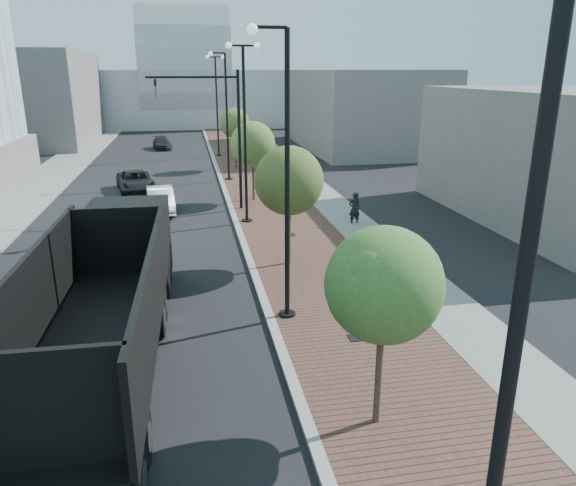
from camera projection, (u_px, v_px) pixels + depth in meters
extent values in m
cube|color=#4C2D23|center=(257.00, 166.00, 46.63)|extent=(7.00, 140.00, 0.12)
cube|color=slate|center=(287.00, 165.00, 47.10)|extent=(2.40, 140.00, 0.13)
cube|color=gray|center=(216.00, 167.00, 46.01)|extent=(0.30, 140.00, 0.14)
cube|color=slate|center=(56.00, 172.00, 43.73)|extent=(4.00, 140.00, 0.12)
cube|color=black|center=(130.00, 243.00, 19.67)|extent=(2.87, 2.97, 2.91)
cube|color=black|center=(136.00, 255.00, 21.37)|extent=(2.70, 0.62, 1.46)
cube|color=black|center=(127.00, 277.00, 18.48)|extent=(2.82, 0.96, 0.56)
cube|color=black|center=(100.00, 357.00, 13.32)|extent=(2.92, 10.37, 0.39)
cube|color=black|center=(98.00, 341.00, 13.18)|extent=(3.03, 10.37, 0.13)
cube|color=black|center=(31.00, 303.00, 12.62)|extent=(0.36, 10.31, 2.24)
cube|color=black|center=(153.00, 295.00, 13.05)|extent=(0.36, 10.31, 2.24)
cube|color=black|center=(43.00, 412.00, 8.57)|extent=(2.80, 0.20, 2.24)
cube|color=black|center=(119.00, 242.00, 17.10)|extent=(2.80, 0.20, 2.24)
cylinder|color=black|center=(97.00, 284.00, 19.32)|extent=(0.36, 1.24, 1.23)
cylinder|color=silver|center=(97.00, 284.00, 19.32)|extent=(0.40, 0.68, 0.67)
cylinder|color=black|center=(164.00, 280.00, 19.68)|extent=(0.36, 1.24, 1.23)
cylinder|color=silver|center=(164.00, 280.00, 19.68)|extent=(0.40, 0.68, 0.67)
cylinder|color=black|center=(105.00, 269.00, 20.82)|extent=(0.36, 1.24, 1.23)
cylinder|color=silver|center=(105.00, 269.00, 20.82)|extent=(0.40, 0.68, 0.67)
cylinder|color=black|center=(166.00, 265.00, 21.19)|extent=(0.36, 1.24, 1.23)
cylinder|color=silver|center=(166.00, 265.00, 21.19)|extent=(0.40, 0.68, 0.67)
cylinder|color=black|center=(135.00, 479.00, 10.10)|extent=(0.36, 1.24, 1.23)
cylinder|color=silver|center=(135.00, 479.00, 10.10)|extent=(0.40, 0.68, 0.67)
cylinder|color=black|center=(22.00, 450.00, 10.87)|extent=(0.36, 1.24, 1.23)
cylinder|color=silver|center=(22.00, 450.00, 10.87)|extent=(0.40, 0.68, 0.67)
cylinder|color=black|center=(141.00, 438.00, 11.23)|extent=(0.36, 1.24, 1.23)
cylinder|color=silver|center=(141.00, 438.00, 11.23)|extent=(0.40, 0.68, 0.67)
cylinder|color=black|center=(80.00, 323.00, 16.31)|extent=(0.36, 1.24, 1.23)
cylinder|color=silver|center=(80.00, 323.00, 16.31)|extent=(0.40, 0.68, 0.67)
cylinder|color=black|center=(159.00, 318.00, 16.68)|extent=(0.36, 1.24, 1.23)
cylinder|color=silver|center=(159.00, 318.00, 16.68)|extent=(0.40, 0.68, 0.67)
cylinder|color=black|center=(87.00, 307.00, 17.44)|extent=(0.36, 1.24, 1.23)
cylinder|color=silver|center=(87.00, 307.00, 17.44)|extent=(0.40, 0.68, 0.67)
cylinder|color=black|center=(161.00, 302.00, 17.80)|extent=(0.36, 1.24, 1.23)
cylinder|color=silver|center=(161.00, 302.00, 17.80)|extent=(0.40, 0.68, 0.67)
imported|color=silver|center=(161.00, 200.00, 31.52)|extent=(1.82, 4.42, 1.42)
imported|color=black|center=(135.00, 181.00, 36.87)|extent=(3.14, 5.26, 1.37)
imported|color=black|center=(162.00, 143.00, 56.77)|extent=(2.22, 4.32, 1.20)
imported|color=black|center=(354.00, 209.00, 28.63)|extent=(0.72, 0.53, 1.81)
cylinder|color=black|center=(504.00, 416.00, 5.43)|extent=(0.16, 0.16, 9.00)
cylinder|color=black|center=(287.00, 315.00, 18.04)|extent=(0.56, 0.56, 0.20)
cylinder|color=black|center=(287.00, 183.00, 16.66)|extent=(0.16, 0.16, 9.00)
cylinder|color=black|center=(270.00, 27.00, 15.19)|extent=(1.00, 0.10, 0.10)
sphere|color=silver|center=(252.00, 29.00, 15.12)|extent=(0.32, 0.32, 0.32)
cylinder|color=black|center=(247.00, 221.00, 29.27)|extent=(0.56, 0.56, 0.20)
cylinder|color=black|center=(245.00, 138.00, 27.88)|extent=(0.16, 0.16, 9.00)
cylinder|color=black|center=(243.00, 46.00, 26.50)|extent=(1.40, 0.10, 0.10)
sphere|color=silver|center=(229.00, 45.00, 26.38)|extent=(0.32, 0.32, 0.32)
sphere|color=silver|center=(257.00, 46.00, 26.62)|extent=(0.32, 0.32, 0.32)
cylinder|color=black|center=(229.00, 179.00, 40.49)|extent=(0.56, 0.56, 0.20)
cylinder|color=black|center=(227.00, 118.00, 39.11)|extent=(0.16, 0.16, 9.00)
cylinder|color=black|center=(218.00, 53.00, 37.64)|extent=(1.00, 0.10, 0.10)
sphere|color=silver|center=(210.00, 54.00, 37.57)|extent=(0.32, 0.32, 0.32)
cylinder|color=black|center=(219.00, 156.00, 51.72)|extent=(0.56, 0.56, 0.20)
cylinder|color=black|center=(217.00, 108.00, 50.33)|extent=(0.16, 0.16, 9.00)
cylinder|color=black|center=(215.00, 57.00, 48.95)|extent=(1.40, 0.10, 0.10)
sphere|color=silver|center=(207.00, 57.00, 48.83)|extent=(0.32, 0.32, 0.32)
sphere|color=silver|center=(223.00, 57.00, 49.07)|extent=(0.32, 0.32, 0.32)
cylinder|color=black|center=(240.00, 142.00, 30.88)|extent=(0.18, 0.18, 8.00)
cylinder|color=black|center=(192.00, 77.00, 29.33)|extent=(5.00, 0.12, 0.12)
imported|color=black|center=(155.00, 89.00, 29.17)|extent=(0.16, 0.20, 1.00)
cylinder|color=#382619|center=(379.00, 362.00, 12.13)|extent=(0.16, 0.16, 3.32)
sphere|color=#345F20|center=(384.00, 285.00, 11.55)|extent=(2.59, 2.59, 2.59)
sphere|color=#345F20|center=(396.00, 288.00, 11.97)|extent=(1.81, 1.81, 1.81)
sphere|color=#345F20|center=(376.00, 276.00, 11.11)|extent=(1.55, 1.55, 1.55)
cylinder|color=#382619|center=(289.00, 227.00, 22.40)|extent=(0.16, 0.16, 3.43)
sphere|color=#3C4E1A|center=(289.00, 181.00, 21.80)|extent=(2.84, 2.84, 2.84)
sphere|color=#3C4E1A|center=(297.00, 185.00, 22.22)|extent=(1.99, 1.99, 1.99)
sphere|color=#3C4E1A|center=(283.00, 174.00, 21.36)|extent=(1.70, 1.70, 1.70)
cylinder|color=#382619|center=(253.00, 175.00, 33.63)|extent=(0.16, 0.16, 3.38)
sphere|color=#456422|center=(253.00, 144.00, 33.04)|extent=(2.80, 2.80, 2.80)
sphere|color=#456422|center=(259.00, 147.00, 33.47)|extent=(1.96, 1.96, 1.96)
sphere|color=#456422|center=(248.00, 139.00, 32.60)|extent=(1.68, 1.68, 1.68)
cylinder|color=#382619|center=(236.00, 148.00, 44.83)|extent=(0.16, 0.16, 3.55)
sphere|color=#3B531C|center=(235.00, 123.00, 44.21)|extent=(2.44, 2.44, 2.44)
sphere|color=#3B531C|center=(239.00, 126.00, 44.64)|extent=(1.71, 1.71, 1.71)
sphere|color=#3B531C|center=(231.00, 119.00, 43.77)|extent=(1.46, 1.46, 1.46)
cube|color=#A7ADB1|center=(186.00, 96.00, 86.55)|extent=(50.00, 28.00, 8.00)
cube|color=#625B58|center=(23.00, 98.00, 59.69)|extent=(14.00, 20.00, 10.00)
cube|color=slate|center=(361.00, 109.00, 56.97)|extent=(12.00, 22.00, 8.00)
cube|color=#605956|center=(565.00, 156.00, 29.41)|extent=(10.00, 16.00, 7.00)
cube|color=black|center=(357.00, 337.00, 16.48)|extent=(0.50, 0.50, 0.02)
cube|color=black|center=(290.00, 235.00, 26.77)|extent=(0.50, 0.50, 0.02)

